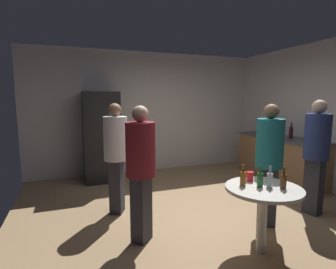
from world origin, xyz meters
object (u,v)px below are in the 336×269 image
object	(u,v)px
beer_bottle_amber	(243,178)
plastic_cup_red	(250,177)
kettle	(264,131)
refrigerator	(101,137)
beer_bottle_green	(260,179)
beer_bottle_brown	(283,181)
person_in_navy_shirt	(316,148)
person_in_white_shirt	(116,150)
person_in_maroon_shirt	(141,164)
wine_bottle_on_counter	(291,132)
foreground_table	(263,197)
beer_bottle_clear	(270,180)
person_in_teal_shirt	(269,156)

from	to	relation	value
beer_bottle_amber	plastic_cup_red	distance (m)	0.19
kettle	beer_bottle_amber	bearing A→B (deg)	-133.86
kettle	refrigerator	bearing A→B (deg)	166.05
beer_bottle_green	plastic_cup_red	bearing A→B (deg)	83.39
beer_bottle_brown	person_in_navy_shirt	size ratio (longest dim) A/B	0.14
person_in_white_shirt	person_in_maroon_shirt	xyz separation A→B (m)	(0.14, -0.88, -0.01)
wine_bottle_on_counter	beer_bottle_amber	distance (m)	2.81
refrigerator	beer_bottle_amber	xyz separation A→B (m)	(1.14, -3.13, -0.08)
beer_bottle_green	person_in_maroon_shirt	distance (m)	1.31
foreground_table	person_in_maroon_shirt	xyz separation A→B (m)	(-1.16, 0.69, 0.30)
beer_bottle_clear	person_in_maroon_shirt	world-z (taller)	person_in_maroon_shirt
foreground_table	person_in_maroon_shirt	distance (m)	1.38
refrigerator	beer_bottle_brown	world-z (taller)	refrigerator
refrigerator	beer_bottle_green	size ratio (longest dim) A/B	7.83
person_in_navy_shirt	person_in_white_shirt	world-z (taller)	person_in_navy_shirt
person_in_teal_shirt	person_in_navy_shirt	bearing A→B (deg)	128.11
beer_bottle_brown	person_in_maroon_shirt	world-z (taller)	person_in_maroon_shirt
plastic_cup_red	kettle	bearing A→B (deg)	47.13
foreground_table	person_in_teal_shirt	size ratio (longest dim) A/B	0.50
beer_bottle_clear	kettle	bearing A→B (deg)	50.99
person_in_teal_shirt	kettle	bearing A→B (deg)	175.81
beer_bottle_green	person_in_navy_shirt	distance (m)	1.50
person_in_navy_shirt	person_in_maroon_shirt	distance (m)	2.53
plastic_cup_red	person_in_maroon_shirt	xyz separation A→B (m)	(-1.15, 0.47, 0.14)
plastic_cup_red	beer_bottle_green	bearing A→B (deg)	-96.61
refrigerator	person_in_navy_shirt	size ratio (longest dim) A/B	1.09
beer_bottle_amber	person_in_maroon_shirt	xyz separation A→B (m)	(-0.98, 0.57, 0.11)
refrigerator	beer_bottle_brown	xyz separation A→B (m)	(1.48, -3.35, -0.08)
refrigerator	wine_bottle_on_counter	size ratio (longest dim) A/B	5.81
beer_bottle_amber	beer_bottle_green	bearing A→B (deg)	-35.56
kettle	person_in_navy_shirt	xyz separation A→B (m)	(-0.67, -1.87, -0.01)
kettle	person_in_navy_shirt	distance (m)	1.99
wine_bottle_on_counter	kettle	bearing A→B (deg)	96.45
person_in_white_shirt	person_in_maroon_shirt	size ratio (longest dim) A/B	1.01
kettle	beer_bottle_clear	bearing A→B (deg)	-129.01
wine_bottle_on_counter	person_in_navy_shirt	distance (m)	1.41
refrigerator	plastic_cup_red	size ratio (longest dim) A/B	16.36
person_in_navy_shirt	wine_bottle_on_counter	bearing A→B (deg)	-134.43
beer_bottle_green	person_in_maroon_shirt	bearing A→B (deg)	149.19
refrigerator	beer_bottle_amber	bearing A→B (deg)	-69.96
foreground_table	person_in_navy_shirt	xyz separation A→B (m)	(1.36, 0.54, 0.33)
foreground_table	plastic_cup_red	world-z (taller)	plastic_cup_red
person_in_white_shirt	wine_bottle_on_counter	bearing A→B (deg)	29.50
wine_bottle_on_counter	person_in_white_shirt	world-z (taller)	person_in_white_shirt
kettle	person_in_teal_shirt	distance (m)	2.47
plastic_cup_red	wine_bottle_on_counter	bearing A→B (deg)	35.84
foreground_table	kettle	bearing A→B (deg)	49.97
person_in_white_shirt	person_in_navy_shirt	bearing A→B (deg)	5.43
beer_bottle_clear	person_in_white_shirt	xyz separation A→B (m)	(-1.35, 1.59, 0.11)
plastic_cup_red	person_in_white_shirt	xyz separation A→B (m)	(-1.29, 1.35, 0.14)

